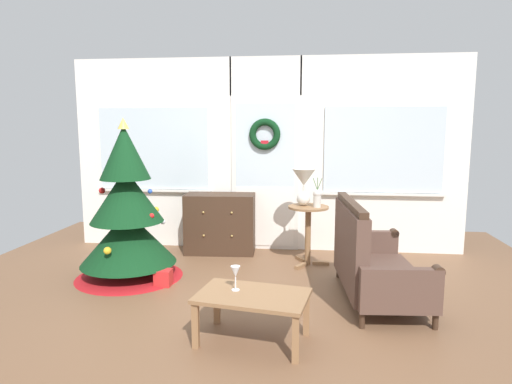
{
  "coord_description": "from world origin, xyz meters",
  "views": [
    {
      "loc": [
        0.55,
        -3.81,
        1.65
      ],
      "look_at": [
        0.05,
        0.55,
        1.0
      ],
      "focal_mm": 31.07,
      "sensor_mm": 36.0,
      "label": 1
    }
  ],
  "objects_px": {
    "flower_vase": "(317,197)",
    "gift_box": "(163,278)",
    "wine_glass": "(235,273)",
    "side_table": "(308,223)",
    "dresser_cabinet": "(220,223)",
    "christmas_tree": "(127,218)",
    "settee_sofa": "(370,262)",
    "table_lamp": "(304,182)",
    "coffee_table": "(253,301)"
  },
  "relations": [
    {
      "from": "settee_sofa",
      "to": "side_table",
      "type": "height_order",
      "value": "settee_sofa"
    },
    {
      "from": "gift_box",
      "to": "side_table",
      "type": "bearing_deg",
      "value": 30.88
    },
    {
      "from": "coffee_table",
      "to": "christmas_tree",
      "type": "bearing_deg",
      "value": 139.25
    },
    {
      "from": "side_table",
      "to": "coffee_table",
      "type": "relative_size",
      "value": 0.78
    },
    {
      "from": "christmas_tree",
      "to": "table_lamp",
      "type": "height_order",
      "value": "christmas_tree"
    },
    {
      "from": "wine_glass",
      "to": "coffee_table",
      "type": "bearing_deg",
      "value": -23.52
    },
    {
      "from": "wine_glass",
      "to": "table_lamp",
      "type": "bearing_deg",
      "value": 75.67
    },
    {
      "from": "side_table",
      "to": "gift_box",
      "type": "height_order",
      "value": "side_table"
    },
    {
      "from": "coffee_table",
      "to": "table_lamp",
      "type": "bearing_deg",
      "value": 79.89
    },
    {
      "from": "dresser_cabinet",
      "to": "flower_vase",
      "type": "xyz_separation_m",
      "value": [
        1.25,
        -0.45,
        0.44
      ]
    },
    {
      "from": "flower_vase",
      "to": "dresser_cabinet",
      "type": "bearing_deg",
      "value": 160.02
    },
    {
      "from": "dresser_cabinet",
      "to": "gift_box",
      "type": "relative_size",
      "value": 5.46
    },
    {
      "from": "christmas_tree",
      "to": "gift_box",
      "type": "bearing_deg",
      "value": -25.97
    },
    {
      "from": "settee_sofa",
      "to": "flower_vase",
      "type": "height_order",
      "value": "flower_vase"
    },
    {
      "from": "christmas_tree",
      "to": "coffee_table",
      "type": "relative_size",
      "value": 1.9
    },
    {
      "from": "dresser_cabinet",
      "to": "gift_box",
      "type": "distance_m",
      "value": 1.37
    },
    {
      "from": "gift_box",
      "to": "table_lamp",
      "type": "bearing_deg",
      "value": 33.06
    },
    {
      "from": "christmas_tree",
      "to": "wine_glass",
      "type": "height_order",
      "value": "christmas_tree"
    },
    {
      "from": "christmas_tree",
      "to": "flower_vase",
      "type": "xyz_separation_m",
      "value": [
        2.06,
        0.61,
        0.17
      ]
    },
    {
      "from": "table_lamp",
      "to": "wine_glass",
      "type": "xyz_separation_m",
      "value": [
        -0.5,
        -1.97,
        -0.48
      ]
    },
    {
      "from": "wine_glass",
      "to": "side_table",
      "type": "bearing_deg",
      "value": 73.73
    },
    {
      "from": "flower_vase",
      "to": "gift_box",
      "type": "xyz_separation_m",
      "value": [
        -1.6,
        -0.84,
        -0.75
      ]
    },
    {
      "from": "flower_vase",
      "to": "gift_box",
      "type": "distance_m",
      "value": 1.95
    },
    {
      "from": "dresser_cabinet",
      "to": "settee_sofa",
      "type": "xyz_separation_m",
      "value": [
        1.73,
        -1.42,
        -0.01
      ]
    },
    {
      "from": "dresser_cabinet",
      "to": "coffee_table",
      "type": "xyz_separation_m",
      "value": [
        0.72,
        -2.39,
        -0.06
      ]
    },
    {
      "from": "settee_sofa",
      "to": "coffee_table",
      "type": "relative_size",
      "value": 1.56
    },
    {
      "from": "side_table",
      "to": "table_lamp",
      "type": "distance_m",
      "value": 0.5
    },
    {
      "from": "christmas_tree",
      "to": "settee_sofa",
      "type": "bearing_deg",
      "value": -8.01
    },
    {
      "from": "gift_box",
      "to": "dresser_cabinet",
      "type": "bearing_deg",
      "value": 74.65
    },
    {
      "from": "dresser_cabinet",
      "to": "settee_sofa",
      "type": "relative_size",
      "value": 0.65
    },
    {
      "from": "dresser_cabinet",
      "to": "side_table",
      "type": "distance_m",
      "value": 1.22
    },
    {
      "from": "table_lamp",
      "to": "coffee_table",
      "type": "xyz_separation_m",
      "value": [
        -0.36,
        -2.04,
        -0.67
      ]
    },
    {
      "from": "side_table",
      "to": "flower_vase",
      "type": "distance_m",
      "value": 0.35
    },
    {
      "from": "flower_vase",
      "to": "coffee_table",
      "type": "height_order",
      "value": "flower_vase"
    },
    {
      "from": "wine_glass",
      "to": "flower_vase",
      "type": "bearing_deg",
      "value": 70.48
    },
    {
      "from": "christmas_tree",
      "to": "table_lamp",
      "type": "relative_size",
      "value": 3.96
    },
    {
      "from": "christmas_tree",
      "to": "gift_box",
      "type": "distance_m",
      "value": 0.77
    },
    {
      "from": "coffee_table",
      "to": "settee_sofa",
      "type": "bearing_deg",
      "value": 43.72
    },
    {
      "from": "christmas_tree",
      "to": "coffee_table",
      "type": "bearing_deg",
      "value": -40.75
    },
    {
      "from": "christmas_tree",
      "to": "gift_box",
      "type": "relative_size",
      "value": 10.34
    },
    {
      "from": "side_table",
      "to": "dresser_cabinet",
      "type": "bearing_deg",
      "value": 161.08
    },
    {
      "from": "settee_sofa",
      "to": "gift_box",
      "type": "bearing_deg",
      "value": 176.33
    },
    {
      "from": "dresser_cabinet",
      "to": "wine_glass",
      "type": "bearing_deg",
      "value": -75.99
    },
    {
      "from": "table_lamp",
      "to": "flower_vase",
      "type": "distance_m",
      "value": 0.25
    },
    {
      "from": "settee_sofa",
      "to": "gift_box",
      "type": "distance_m",
      "value": 2.11
    },
    {
      "from": "table_lamp",
      "to": "gift_box",
      "type": "distance_m",
      "value": 1.95
    },
    {
      "from": "gift_box",
      "to": "christmas_tree",
      "type": "bearing_deg",
      "value": 154.03
    },
    {
      "from": "dresser_cabinet",
      "to": "flower_vase",
      "type": "distance_m",
      "value": 1.4
    },
    {
      "from": "side_table",
      "to": "table_lamp",
      "type": "bearing_deg",
      "value": 146.31
    },
    {
      "from": "settee_sofa",
      "to": "flower_vase",
      "type": "xyz_separation_m",
      "value": [
        -0.49,
        0.97,
        0.46
      ]
    }
  ]
}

